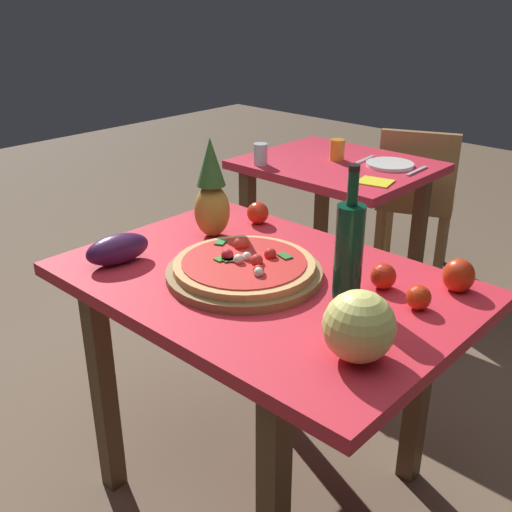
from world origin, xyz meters
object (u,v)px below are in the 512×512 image
object	(u,v)px
melon	(359,326)
drinking_glass_water	(260,154)
pizza	(244,264)
pizza_board	(244,273)
tomato_beside_pepper	(419,297)
background_table	(336,189)
bell_pepper	(459,276)
tomato_by_bottle	(383,276)
drinking_glass_juice	(337,150)
display_table	(263,309)
eggplant	(118,249)
dinner_plate	(390,164)
pineapple_left	(212,193)
napkin_folded	(375,182)
knife_utensil	(417,171)
dining_chair	(416,195)
fork_utensil	(364,160)
tomato_at_corner	(258,213)
wine_bottle	(349,249)

from	to	relation	value
melon	drinking_glass_water	xyz separation A→B (m)	(-1.25, 1.05, -0.03)
pizza	pizza_board	bearing A→B (deg)	-65.78
tomato_beside_pepper	background_table	bearing A→B (deg)	134.06
bell_pepper	tomato_by_bottle	world-z (taller)	bell_pepper
drinking_glass_juice	display_table	bearing A→B (deg)	-63.15
display_table	eggplant	size ratio (longest dim) A/B	5.80
pizza_board	tomato_by_bottle	xyz separation A→B (m)	(0.33, 0.21, 0.02)
pizza	dinner_plate	distance (m)	1.34
pineapple_left	eggplant	bearing A→B (deg)	-97.93
eggplant	napkin_folded	bearing A→B (deg)	84.25
drinking_glass_water	bell_pepper	bearing A→B (deg)	-24.56
tomato_by_bottle	dinner_plate	distance (m)	1.27
bell_pepper	knife_utensil	xyz separation A→B (m)	(-0.66, 0.97, -0.04)
napkin_folded	dining_chair	bearing A→B (deg)	104.19
bell_pepper	drinking_glass_water	distance (m)	1.39
pizza_board	napkin_folded	size ratio (longest dim) A/B	3.22
fork_utensil	knife_utensil	world-z (taller)	same
tomato_at_corner	napkin_folded	xyz separation A→B (m)	(0.04, 0.70, -0.04)
background_table	fork_utensil	bearing A→B (deg)	53.16
melon	knife_utensil	distance (m)	1.58
display_table	fork_utensil	world-z (taller)	fork_utensil
wine_bottle	knife_utensil	xyz separation A→B (m)	(-0.46, 1.21, -0.14)
eggplant	drinking_glass_water	size ratio (longest dim) A/B	2.01
drinking_glass_water	napkin_folded	world-z (taller)	drinking_glass_water
drinking_glass_juice	pizza	bearing A→B (deg)	-65.45
eggplant	dining_chair	bearing A→B (deg)	91.87
tomato_beside_pepper	drinking_glass_juice	xyz separation A→B (m)	(-1.02, 1.06, 0.02)
dinner_plate	bell_pepper	bearing A→B (deg)	-50.30
background_table	eggplant	world-z (taller)	eggplant
tomato_beside_pepper	fork_utensil	bearing A→B (deg)	128.87
tomato_by_bottle	pizza	bearing A→B (deg)	-147.65
pineapple_left	tomato_at_corner	size ratio (longest dim) A/B	4.32
display_table	pizza_board	size ratio (longest dim) A/B	2.57
tomato_by_bottle	napkin_folded	xyz separation A→B (m)	(-0.55, 0.83, -0.03)
drinking_glass_water	pizza	bearing A→B (deg)	-49.81
pizza	tomato_by_bottle	distance (m)	0.39
drinking_glass_water	tomato_by_bottle	bearing A→B (deg)	-32.61
display_table	drinking_glass_juice	bearing A→B (deg)	116.85
background_table	wine_bottle	xyz separation A→B (m)	(0.82, -1.10, 0.27)
eggplant	napkin_folded	size ratio (longest dim) A/B	1.43
dining_chair	pineapple_left	size ratio (longest dim) A/B	2.55
tomato_beside_pepper	fork_utensil	size ratio (longest dim) A/B	0.36
drinking_glass_juice	tomato_at_corner	bearing A→B (deg)	-71.45
bell_pepper	drinking_glass_juice	xyz separation A→B (m)	(-1.05, 0.89, 0.01)
tomato_by_bottle	pizza_board	bearing A→B (deg)	-147.33
drinking_glass_water	fork_utensil	xyz separation A→B (m)	(0.32, 0.39, -0.05)
tomato_by_bottle	display_table	bearing A→B (deg)	-148.63
dining_chair	pizza_board	xyz separation A→B (m)	(0.41, -1.79, 0.29)
display_table	knife_utensil	distance (m)	1.29
melon	eggplant	bearing A→B (deg)	-175.91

